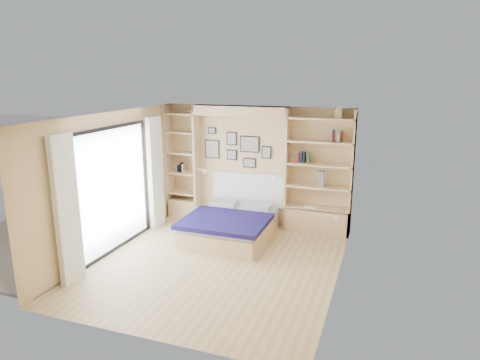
% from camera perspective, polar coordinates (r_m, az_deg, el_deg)
% --- Properties ---
extents(ground, '(4.50, 4.50, 0.00)m').
position_cam_1_polar(ground, '(7.42, -3.12, -11.04)').
color(ground, tan).
rests_on(ground, ground).
extents(room_shell, '(4.50, 4.50, 4.50)m').
position_cam_1_polar(room_shell, '(8.53, -1.71, 0.02)').
color(room_shell, tan).
rests_on(room_shell, ground).
extents(bed, '(1.58, 2.02, 1.07)m').
position_cam_1_polar(bed, '(8.41, -1.17, -5.97)').
color(bed, '#DDBB88').
rests_on(bed, ground).
extents(photo_gallery, '(1.48, 0.02, 0.82)m').
position_cam_1_polar(photo_gallery, '(9.09, -0.53, 4.30)').
color(photo_gallery, black).
rests_on(photo_gallery, ground).
extents(reading_lamps, '(1.92, 0.12, 0.15)m').
position_cam_1_polar(reading_lamps, '(8.93, -0.09, 0.83)').
color(reading_lamps, silver).
rests_on(reading_lamps, ground).
extents(shelf_decor, '(3.52, 0.23, 2.03)m').
position_cam_1_polar(shelf_decor, '(8.52, 9.01, 4.05)').
color(shelf_decor, '#A51E1E').
rests_on(shelf_decor, ground).
extents(deck, '(3.20, 4.00, 0.05)m').
position_cam_1_polar(deck, '(9.31, -24.22, -6.97)').
color(deck, '#6F6052').
rests_on(deck, ground).
extents(deck_chair, '(0.66, 0.81, 0.71)m').
position_cam_1_polar(deck_chair, '(9.38, -17.89, -4.06)').
color(deck_chair, tan).
rests_on(deck_chair, ground).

